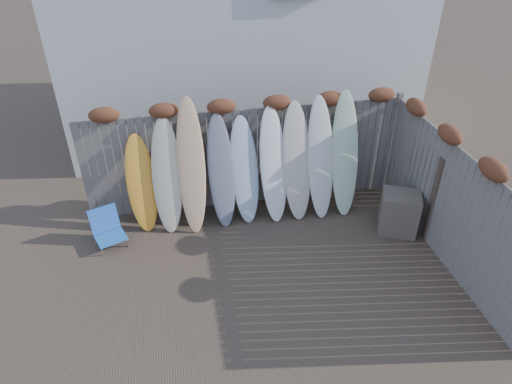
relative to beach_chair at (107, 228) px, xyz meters
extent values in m
plane|color=#493A2D|center=(2.59, -1.58, -0.31)|extent=(80.00, 80.00, 0.00)
cube|color=slate|center=(2.59, 0.82, 0.69)|extent=(6.00, 0.10, 2.00)
cube|color=slate|center=(5.59, 0.82, 0.74)|extent=(0.10, 0.10, 2.10)
ellipsoid|color=brown|center=(0.19, 0.78, 1.79)|extent=(0.52, 0.28, 0.28)
ellipsoid|color=brown|center=(1.19, 0.78, 1.79)|extent=(0.52, 0.28, 0.28)
ellipsoid|color=brown|center=(2.19, 0.78, 1.79)|extent=(0.52, 0.28, 0.28)
ellipsoid|color=brown|center=(3.19, 0.78, 1.79)|extent=(0.52, 0.28, 0.28)
ellipsoid|color=brown|center=(4.19, 0.78, 1.79)|extent=(0.52, 0.28, 0.28)
ellipsoid|color=brown|center=(5.19, 0.78, 1.79)|extent=(0.52, 0.28, 0.28)
cube|color=slate|center=(5.59, -1.38, 0.69)|extent=(0.10, 4.40, 2.00)
ellipsoid|color=brown|center=(5.55, -2.08, 1.79)|extent=(0.28, 0.56, 0.28)
ellipsoid|color=brown|center=(5.55, -0.98, 1.79)|extent=(0.28, 0.56, 0.28)
ellipsoid|color=brown|center=(5.55, 0.12, 1.79)|extent=(0.28, 0.56, 0.28)
cube|color=silver|center=(3.09, 4.92, 2.69)|extent=(8.00, 5.00, 6.00)
cube|color=blue|center=(0.05, -0.11, -0.12)|extent=(0.62, 0.59, 0.03)
cube|color=blue|center=(-0.05, 0.11, 0.13)|extent=(0.52, 0.33, 0.46)
cylinder|color=#B2B2BA|center=(-0.09, -0.37, -0.21)|extent=(0.03, 0.03, 0.19)
cylinder|color=#B2B1B8|center=(-0.24, -0.02, -0.21)|extent=(0.03, 0.03, 0.19)
cylinder|color=silver|center=(0.33, -0.20, -0.21)|extent=(0.03, 0.03, 0.19)
cylinder|color=#B3B2BA|center=(0.18, 0.15, -0.21)|extent=(0.03, 0.03, 0.19)
cube|color=#4A3E37|center=(5.19, -0.62, 0.08)|extent=(0.83, 0.77, 0.78)
cube|color=#4B342D|center=(5.67, -0.47, 0.51)|extent=(0.25, 1.08, 1.64)
ellipsoid|color=#FBA029|center=(0.65, 0.45, 0.57)|extent=(0.56, 0.66, 1.75)
ellipsoid|color=beige|center=(1.12, 0.38, 0.72)|extent=(0.60, 0.78, 2.05)
ellipsoid|color=#EAAD86|center=(1.56, 0.34, 0.88)|extent=(0.55, 0.86, 2.37)
ellipsoid|color=slate|center=(2.09, 0.37, 0.71)|extent=(0.51, 0.74, 2.04)
ellipsoid|color=#B0BDD4|center=(2.53, 0.40, 0.67)|extent=(0.57, 0.73, 1.96)
ellipsoid|color=white|center=(3.05, 0.35, 0.75)|extent=(0.54, 0.77, 2.11)
ellipsoid|color=beige|center=(3.50, 0.35, 0.77)|extent=(0.57, 0.78, 2.16)
ellipsoid|color=silver|center=(3.94, 0.33, 0.81)|extent=(0.50, 0.79, 2.24)
ellipsoid|color=#B6D1AC|center=(4.42, 0.34, 0.84)|extent=(0.56, 0.83, 2.30)
camera|label=1|loc=(1.39, -6.73, 4.92)|focal=32.00mm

